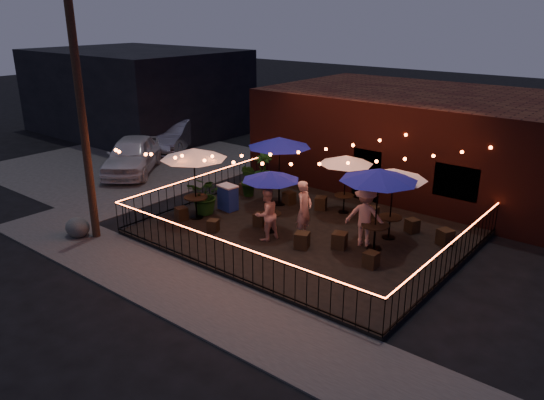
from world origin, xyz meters
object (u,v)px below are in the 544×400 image
at_px(cafe_table_3, 346,160).
at_px(cafe_table_4, 379,176).
at_px(cafe_table_2, 271,176).
at_px(cooler, 228,197).
at_px(cafe_table_5, 394,175).
at_px(cafe_table_0, 194,154).
at_px(boulder, 78,228).
at_px(cafe_table_1, 279,143).
at_px(utility_pole, 83,120).

xyz_separation_m(cafe_table_3, cafe_table_4, (2.45, -2.16, 0.42)).
relative_size(cafe_table_2, cooler, 2.41).
height_order(cafe_table_4, cafe_table_5, cafe_table_4).
distance_m(cafe_table_0, cafe_table_4, 6.51).
height_order(cafe_table_5, boulder, cafe_table_5).
bearing_deg(cafe_table_4, cafe_table_1, 164.45).
bearing_deg(cafe_table_5, boulder, -143.25).
distance_m(cafe_table_3, boulder, 9.59).
bearing_deg(cafe_table_2, cafe_table_1, 122.39).
height_order(cafe_table_3, boulder, cafe_table_3).
distance_m(cafe_table_1, cafe_table_3, 2.59).
bearing_deg(boulder, cooler, 63.60).
distance_m(cafe_table_2, cooler, 3.05).
xyz_separation_m(utility_pole, cafe_table_3, (5.45, 6.94, -1.86)).
bearing_deg(cooler, boulder, -109.38).
distance_m(utility_pole, cafe_table_3, 9.01).
relative_size(cafe_table_3, cooler, 2.31).
bearing_deg(cafe_table_3, utility_pole, -128.14).
xyz_separation_m(cafe_table_0, boulder, (-2.10, -3.49, -2.17)).
relative_size(cafe_table_0, cafe_table_3, 1.21).
bearing_deg(cooler, cafe_table_5, 20.31).
relative_size(cafe_table_4, cafe_table_5, 0.92).
relative_size(utility_pole, cafe_table_2, 3.47).
height_order(utility_pole, cafe_table_0, utility_pole).
distance_m(utility_pole, cafe_table_0, 3.81).
bearing_deg(cafe_table_1, utility_pole, -116.29).
bearing_deg(cafe_table_0, boulder, -121.04).
relative_size(utility_pole, cafe_table_3, 3.62).
relative_size(cafe_table_4, boulder, 2.97).
bearing_deg(utility_pole, cafe_table_3, 51.86).
distance_m(cafe_table_5, cooler, 6.34).
bearing_deg(cafe_table_4, boulder, -148.52).
height_order(cafe_table_3, cafe_table_5, cafe_table_5).
distance_m(cafe_table_4, boulder, 10.09).
bearing_deg(cafe_table_3, cafe_table_4, -41.44).
distance_m(cafe_table_0, cafe_table_1, 3.33).
bearing_deg(utility_pole, boulder, -143.51).
distance_m(utility_pole, cafe_table_1, 6.98).
relative_size(utility_pole, cooler, 8.37).
bearing_deg(cafe_table_3, boulder, -129.14).
bearing_deg(cafe_table_4, utility_pole, -148.85).
xyz_separation_m(utility_pole, cafe_table_5, (7.85, 5.86, -1.68)).
relative_size(cafe_table_0, cafe_table_2, 1.16).
height_order(cafe_table_5, cooler, cafe_table_5).
xyz_separation_m(cafe_table_2, cooler, (-2.59, 0.64, -1.47)).
distance_m(cafe_table_2, cafe_table_4, 3.57).
bearing_deg(utility_pole, cafe_table_2, 40.41).
height_order(cafe_table_1, cafe_table_3, cafe_table_1).
xyz_separation_m(utility_pole, boulder, (-0.50, -0.37, -3.65)).
height_order(cafe_table_2, cafe_table_5, cafe_table_5).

